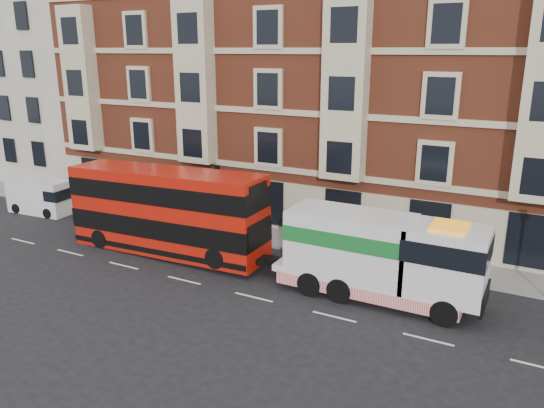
{
  "coord_description": "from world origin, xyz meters",
  "views": [
    {
      "loc": [
        11.25,
        -19.42,
        11.11
      ],
      "look_at": [
        -1.15,
        4.0,
        3.33
      ],
      "focal_mm": 35.0,
      "sensor_mm": 36.0,
      "label": 1
    }
  ],
  "objects_px": {
    "box_van": "(40,196)",
    "pedestrian": "(203,218)",
    "tow_truck": "(378,256)",
    "double_decker_bus": "(166,210)"
  },
  "relations": [
    {
      "from": "box_van",
      "to": "pedestrian",
      "type": "height_order",
      "value": "box_van"
    },
    {
      "from": "box_van",
      "to": "pedestrian",
      "type": "relative_size",
      "value": 2.68
    },
    {
      "from": "pedestrian",
      "to": "box_van",
      "type": "bearing_deg",
      "value": -139.38
    },
    {
      "from": "box_van",
      "to": "pedestrian",
      "type": "distance_m",
      "value": 12.82
    },
    {
      "from": "double_decker_bus",
      "to": "box_van",
      "type": "bearing_deg",
      "value": 171.27
    },
    {
      "from": "tow_truck",
      "to": "box_van",
      "type": "height_order",
      "value": "tow_truck"
    },
    {
      "from": "double_decker_bus",
      "to": "box_van",
      "type": "distance_m",
      "value": 13.05
    },
    {
      "from": "tow_truck",
      "to": "box_van",
      "type": "distance_m",
      "value": 24.98
    },
    {
      "from": "double_decker_bus",
      "to": "tow_truck",
      "type": "distance_m",
      "value": 12.07
    },
    {
      "from": "double_decker_bus",
      "to": "tow_truck",
      "type": "relative_size",
      "value": 1.25
    }
  ]
}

